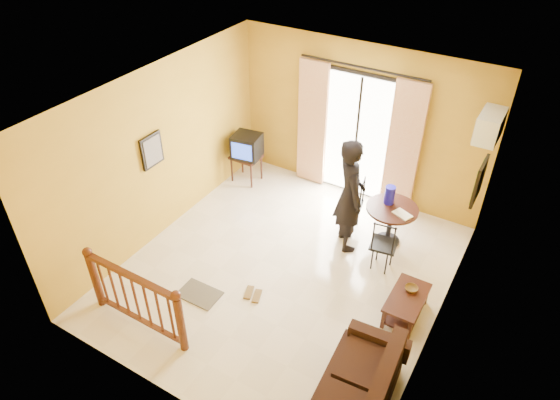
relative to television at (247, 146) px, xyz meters
The scene contains 19 objects.
ground 2.69m from the television, 43.65° to the right, with size 5.00×5.00×0.00m, color beige.
room_shell 2.75m from the television, 43.65° to the right, with size 5.00×5.00×5.00m.
balcony_door 2.03m from the television, 19.15° to the left, with size 2.25×0.14×2.46m.
tv_table 0.30m from the television, behind, with size 0.53×0.44×0.53m.
television is the anchor object (origin of this frame).
picture_left 2.16m from the television, 99.93° to the right, with size 0.05×0.42×0.52m.
dining_table 2.98m from the television, ahead, with size 0.82×0.82×0.68m.
water_jug 2.86m from the television, ahead, with size 0.16×0.16×0.30m, color #1814C0.
serving_tray 3.18m from the television, ahead, with size 0.28×0.18×0.02m, color white.
dining_chairs 2.84m from the television, 13.37° to the right, with size 1.30×1.13×0.95m.
air_conditioner 4.20m from the television, ahead, with size 0.31×0.60×0.40m.
botanical_print 4.21m from the television, ahead, with size 0.05×0.50×0.60m.
coffee_table 4.12m from the television, 24.55° to the right, with size 0.45×0.81×0.36m.
bowl 4.05m from the television, 22.76° to the right, with size 0.18×0.18×0.06m, color brown.
sofa 5.03m from the television, 42.09° to the right, with size 0.86×1.68×0.78m.
standing_person 2.50m from the television, 16.94° to the right, with size 0.69×0.45×1.90m, color black.
stair_balustrade 3.76m from the television, 78.95° to the right, with size 1.63×0.13×1.04m.
doormat 3.12m from the television, 69.75° to the right, with size 0.60×0.40×0.02m, color #534F42.
sandals 3.09m from the television, 55.02° to the right, with size 0.32×0.27×0.03m.
Camera 1 is at (2.76, -4.79, 5.34)m, focal length 32.00 mm.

